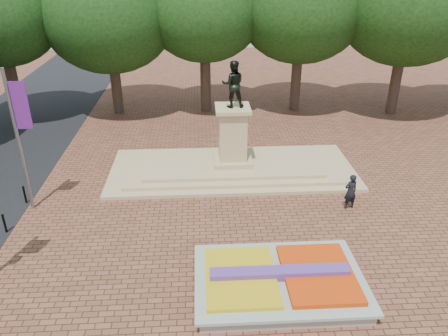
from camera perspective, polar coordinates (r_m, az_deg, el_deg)
The scene contains 5 objects.
ground at distance 18.62m, azimuth 2.99°, elevation -11.48°, with size 90.00×90.00×0.00m, color brown.
flower_bed at distance 16.99m, azimuth 7.31°, elevation -14.40°, with size 6.30×4.30×0.91m.
monument at distance 25.01m, azimuth 1.10°, elevation 1.41°, with size 14.00×6.00×6.40m.
tree_row_back at distance 33.22m, azimuth 4.03°, elevation 18.03°, with size 44.80×8.80×10.43m.
pedestrian at distance 22.23m, azimuth 16.20°, elevation -2.97°, with size 0.67×0.44×1.84m, color black.
Camera 1 is at (-1.81, -14.62, 11.38)m, focal length 35.00 mm.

